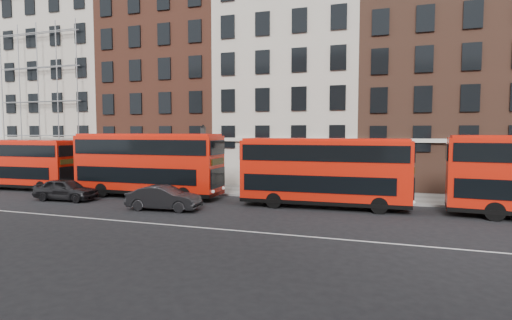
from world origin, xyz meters
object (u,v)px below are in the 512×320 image
(bus_a, at_px, (19,163))
(car_rear, at_px, (66,189))
(bus_b, at_px, (148,163))
(bus_c, at_px, (323,171))
(car_front, at_px, (164,198))

(bus_a, height_order, car_rear, bus_a)
(bus_b, xyz_separation_m, car_rear, (-4.70, -3.11, -1.76))
(bus_b, bearing_deg, bus_a, 179.24)
(car_rear, bearing_deg, bus_b, -60.31)
(bus_b, height_order, car_rear, bus_b)
(bus_b, bearing_deg, bus_c, -0.77)
(bus_a, height_order, car_front, bus_a)
(car_front, bearing_deg, car_rear, 78.67)
(bus_c, bearing_deg, bus_a, 177.67)
(bus_b, height_order, bus_c, bus_b)
(car_rear, bearing_deg, bus_a, 64.71)
(bus_a, bearing_deg, bus_c, -2.85)
(car_front, bearing_deg, bus_b, 38.16)
(bus_a, xyz_separation_m, bus_c, (25.69, 0.00, 0.14))
(bus_b, xyz_separation_m, car_front, (3.80, -3.95, -1.78))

